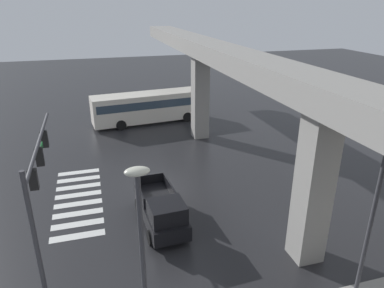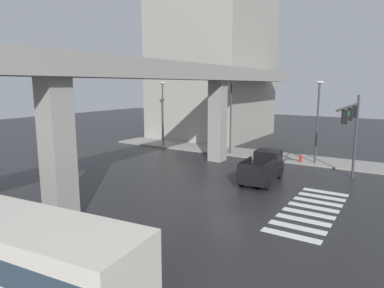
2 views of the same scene
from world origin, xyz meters
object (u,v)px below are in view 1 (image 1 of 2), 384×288
Objects in this scene: city_bus at (148,106)px; street_lamp_near_corner at (142,250)px; street_lamp_mid_block at (374,208)px; pickup_truck at (162,210)px; traffic_signal_mast at (39,179)px.

street_lamp_near_corner is (25.27, -4.22, 2.83)m from city_bus.
street_lamp_mid_block is at bearing 9.07° from city_bus.
city_bus is 25.77m from street_lamp_near_corner.
pickup_truck is 0.60× the size of traffic_signal_mast.
street_lamp_mid_block is at bearing 40.20° from pickup_truck.
traffic_signal_mast is 1.20× the size of street_lamp_mid_block.
city_bus is 1.52× the size of street_lamp_mid_block.
street_lamp_near_corner is at bearing -9.48° from city_bus.
traffic_signal_mast is at bearing -115.68° from street_lamp_mid_block.
street_lamp_mid_block reaches higher than city_bus.
pickup_truck is 8.47m from street_lamp_near_corner.
street_lamp_near_corner is at bearing -14.90° from pickup_truck.
pickup_truck is 0.72× the size of street_lamp_near_corner.
pickup_truck is at bearing 108.57° from traffic_signal_mast.
street_lamp_mid_block is (0.00, 8.25, 0.00)m from street_lamp_near_corner.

